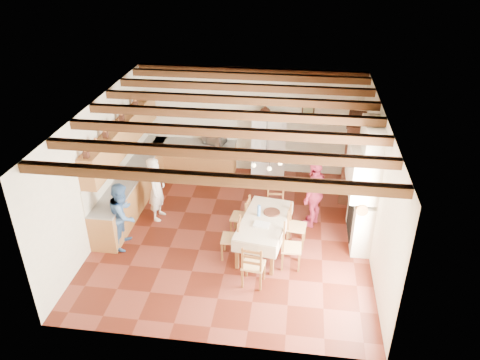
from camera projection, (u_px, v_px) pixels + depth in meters
The scene contains 31 objects.
floor at pixel (234, 234), 10.81m from camera, with size 6.00×6.50×0.02m, color #4A170D.
ceiling at pixel (233, 110), 9.35m from camera, with size 6.00×6.50×0.02m, color beige.
wall_back at pixel (251, 121), 12.91m from camera, with size 6.00×0.02×3.00m, color #F5F0CD.
wall_front at pixel (203, 275), 7.25m from camera, with size 6.00×0.02×3.00m, color #F5F0CD.
wall_left at pixel (100, 168), 10.43m from camera, with size 0.02×6.50×3.00m, color #F5F0CD.
wall_right at pixel (376, 185), 9.73m from camera, with size 0.02×6.50×3.00m, color #F5F0CD.
ceiling_beams at pixel (233, 115), 9.40m from camera, with size 6.00×6.30×0.16m, color #341F10, non-canonical shape.
lower_cabinets_left at pixel (134, 187), 11.82m from camera, with size 0.60×4.30×0.86m, color brown.
lower_cabinets_back at pixel (195, 157), 13.34m from camera, with size 2.30×0.60×0.86m, color brown.
countertop_left at pixel (132, 171), 11.61m from camera, with size 0.62×4.30×0.04m, color slate.
countertop_back at pixel (194, 143), 13.12m from camera, with size 2.34×0.62×0.04m, color slate.
backsplash_left at pixel (120, 159), 11.49m from camera, with size 0.03×4.30×0.60m, color beige.
backsplash_back at pixel (196, 128), 13.21m from camera, with size 2.30×0.03×0.60m, color beige.
upper_cabinets at pixel (123, 135), 11.15m from camera, with size 0.35×4.20×0.70m, color brown.
fireplace at pixel (361, 184), 9.99m from camera, with size 0.56×1.60×2.80m, color beige, non-canonical shape.
wall_picture at pixel (308, 112), 12.54m from camera, with size 0.34×0.03×0.42m, color black.
refrigerator at pixel (269, 146), 12.84m from camera, with size 0.91×0.75×1.82m, color silver.
hutch at pixel (353, 158), 11.83m from camera, with size 0.49×1.17×2.13m, color #361810, non-canonical shape.
dining_table at pixel (264, 222), 9.96m from camera, with size 1.17×1.89×0.78m.
chandelier at pixel (266, 157), 9.21m from camera, with size 0.47×0.47×0.03m, color black.
chair_left_near at pixel (231, 238), 9.84m from camera, with size 0.42×0.40×0.96m, color brown, non-canonical shape.
chair_left_far at pixel (240, 216), 10.56m from camera, with size 0.42×0.40×0.96m, color brown, non-canonical shape.
chair_right_near at pixel (292, 247), 9.56m from camera, with size 0.42×0.40×0.96m, color brown, non-canonical shape.
chair_right_far at pixel (297, 226), 10.22m from camera, with size 0.42×0.40×0.96m, color brown, non-canonical shape.
chair_end_near at pixel (253, 264), 9.08m from camera, with size 0.42×0.40×0.96m, color brown, non-canonical shape.
chair_end_far at pixel (276, 203), 11.04m from camera, with size 0.42×0.40×0.96m, color brown, non-canonical shape.
person_man at pixel (157, 189), 11.01m from camera, with size 0.58×0.38×1.60m, color silver.
person_woman_blue at pixel (123, 215), 10.09m from camera, with size 0.74×0.58×1.53m, color #3B6199.
person_woman_red at pixel (314, 193), 10.75m from camera, with size 0.99×0.41×1.69m, color #B62D4A.
microwave at pixel (214, 138), 12.97m from camera, with size 0.59×0.40×0.33m, color silver.
fridge_vase at pixel (265, 110), 12.34m from camera, with size 0.27×0.27×0.28m, color #361810.
Camera 1 is at (1.32, -8.77, 6.30)m, focal length 35.00 mm.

